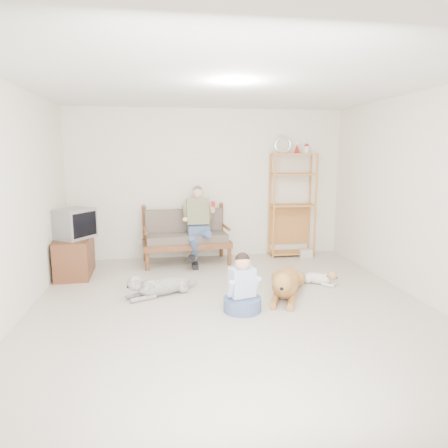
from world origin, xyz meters
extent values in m
plane|color=beige|center=(0.00, 0.00, 0.00)|extent=(5.50, 5.50, 0.00)
plane|color=white|center=(0.00, 0.00, 2.70)|extent=(5.50, 5.50, 0.00)
plane|color=silver|center=(0.00, 2.75, 1.35)|extent=(5.00, 0.00, 5.00)
plane|color=silver|center=(0.00, -2.75, 1.35)|extent=(5.00, 0.00, 5.00)
plane|color=silver|center=(-2.50, 0.00, 1.35)|extent=(0.00, 5.50, 5.50)
plane|color=silver|center=(2.50, 0.00, 1.35)|extent=(0.00, 5.50, 5.50)
cube|color=brown|center=(-0.43, 2.30, 0.35)|extent=(1.56, 0.83, 0.10)
cube|color=#65574C|center=(-0.43, 2.30, 0.47)|extent=(1.43, 0.72, 0.13)
cube|color=#65574C|center=(-0.43, 2.54, 0.70)|extent=(1.39, 0.24, 0.45)
cylinder|color=brown|center=(-0.43, 2.60, 0.90)|extent=(1.40, 0.17, 0.05)
cylinder|color=brown|center=(-1.13, 2.00, 0.15)|extent=(0.07, 0.07, 0.30)
cylinder|color=brown|center=(-1.13, 2.60, 0.47)|extent=(0.07, 0.07, 0.95)
cylinder|color=brown|center=(0.27, 2.00, 0.15)|extent=(0.07, 0.07, 0.30)
cylinder|color=brown|center=(0.27, 2.60, 0.47)|extent=(0.07, 0.07, 0.95)
cube|color=#485B84|center=(-0.22, 2.30, 0.58)|extent=(0.37, 0.35, 0.18)
cube|color=gray|center=(-0.22, 2.39, 0.90)|extent=(0.39, 0.26, 0.48)
sphere|color=#DAA288|center=(-0.22, 2.36, 1.23)|extent=(0.19, 0.19, 0.19)
sphere|color=#544F4B|center=(-0.22, 2.38, 1.26)|extent=(0.18, 0.18, 0.18)
cylinder|color=#B41A13|center=(0.03, 2.19, 1.06)|extent=(0.06, 0.06, 0.08)
cube|color=#C77B3E|center=(1.56, 2.55, 1.89)|extent=(0.81, 0.33, 0.03)
torus|color=silver|center=(1.34, 2.55, 2.06)|extent=(0.33, 0.05, 0.33)
cone|color=#B41A13|center=(1.61, 2.55, 1.99)|extent=(0.11, 0.11, 0.17)
cylinder|color=#C77B3E|center=(1.16, 2.39, 0.96)|extent=(0.04, 0.04, 1.91)
cylinder|color=#C77B3E|center=(1.16, 2.71, 0.96)|extent=(0.04, 0.04, 1.91)
cylinder|color=#C77B3E|center=(1.95, 2.39, 0.96)|extent=(0.04, 0.04, 1.91)
cylinder|color=#C77B3E|center=(1.95, 2.71, 0.96)|extent=(0.04, 0.04, 1.91)
cube|color=silver|center=(1.79, 2.37, 0.07)|extent=(0.25, 0.19, 0.15)
cube|color=brown|center=(-2.22, 1.85, 0.30)|extent=(0.54, 0.92, 0.60)
cube|color=brown|center=(-2.46, 1.63, 0.30)|extent=(0.04, 0.40, 0.50)
cube|color=brown|center=(-2.46, 2.07, 0.30)|extent=(0.04, 0.40, 0.50)
cube|color=gray|center=(-2.20, 1.85, 0.83)|extent=(0.68, 0.71, 0.46)
cube|color=black|center=(-2.02, 1.73, 0.83)|extent=(0.28, 0.40, 0.37)
cube|color=white|center=(-1.25, 2.73, 0.30)|extent=(0.12, 0.02, 0.08)
ellipsoid|color=#A9793A|center=(0.85, 0.57, 0.16)|extent=(0.72, 1.07, 0.32)
sphere|color=#A9793A|center=(0.73, 0.29, 0.18)|extent=(0.32, 0.32, 0.32)
sphere|color=#A9793A|center=(0.63, 0.05, 0.32)|extent=(0.25, 0.25, 0.25)
ellipsoid|color=#A9793A|center=(0.59, -0.05, 0.29)|extent=(0.17, 0.21, 0.10)
cylinder|color=#A9793A|center=(1.04, 1.04, 0.06)|extent=(0.07, 0.41, 0.05)
ellipsoid|color=#A9793A|center=(0.56, 0.11, 0.32)|extent=(0.08, 0.09, 0.12)
ellipsoid|color=#A9793A|center=(0.72, 0.04, 0.32)|extent=(0.08, 0.09, 0.12)
ellipsoid|color=silver|center=(-0.83, 0.75, 0.12)|extent=(0.81, 0.58, 0.23)
sphere|color=silver|center=(-1.03, 0.65, 0.13)|extent=(0.23, 0.23, 0.23)
sphere|color=silver|center=(-1.21, 0.57, 0.23)|extent=(0.20, 0.20, 0.20)
ellipsoid|color=silver|center=(-1.29, 0.53, 0.21)|extent=(0.17, 0.14, 0.08)
cylinder|color=silver|center=(-0.48, 0.92, 0.05)|extent=(0.24, 0.25, 0.04)
ellipsoid|color=silver|center=(-1.22, 0.64, 0.23)|extent=(0.08, 0.07, 0.10)
ellipsoid|color=silver|center=(-1.16, 0.51, 0.23)|extent=(0.08, 0.07, 0.10)
ellipsoid|color=silver|center=(1.42, 0.88, 0.08)|extent=(0.42, 0.41, 0.16)
sphere|color=silver|center=(1.51, 0.79, 0.09)|extent=(0.16, 0.16, 0.16)
sphere|color=tan|center=(1.58, 0.73, 0.16)|extent=(0.15, 0.15, 0.15)
ellipsoid|color=tan|center=(1.63, 0.68, 0.15)|extent=(0.12, 0.12, 0.06)
cylinder|color=silver|center=(1.26, 1.01, 0.03)|extent=(0.16, 0.08, 0.03)
cone|color=tan|center=(1.54, 0.70, 0.20)|extent=(0.04, 0.04, 0.05)
cone|color=tan|center=(1.61, 0.77, 0.20)|extent=(0.04, 0.04, 0.05)
torus|color=#B41A13|center=(1.57, 0.74, 0.15)|extent=(0.14, 0.14, 0.02)
cylinder|color=#485B84|center=(0.11, 0.01, 0.08)|extent=(0.46, 0.46, 0.17)
cube|color=silver|center=(0.11, 0.04, 0.36)|extent=(0.33, 0.26, 0.36)
sphere|color=#DAA288|center=(0.11, 0.01, 0.61)|extent=(0.19, 0.19, 0.19)
sphere|color=black|center=(0.11, 0.02, 0.64)|extent=(0.18, 0.18, 0.18)
camera|label=1|loc=(-0.80, -4.54, 1.90)|focal=32.00mm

